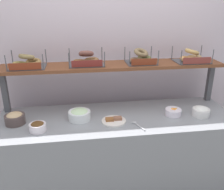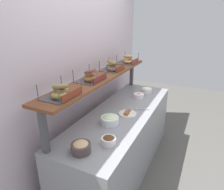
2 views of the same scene
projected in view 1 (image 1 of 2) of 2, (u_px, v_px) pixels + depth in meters
The scene contains 17 objects.
ground_plane at pixel (117, 190), 2.55m from camera, with size 8.00×8.00×0.00m, color #595651.
back_wall at pixel (109, 65), 2.62m from camera, with size 3.37×0.06×2.40m, color silver.
deli_counter at pixel (117, 156), 2.40m from camera, with size 2.17×0.70×0.85m, color gray.
shelf_riser_left at pixel (5, 92), 2.28m from camera, with size 0.05×0.05×0.40m, color #4C4C51.
shelf_riser_right at pixel (210, 82), 2.56m from camera, with size 0.05×0.05×0.40m, color #4C4C51.
upper_shelf at pixel (113, 66), 2.34m from camera, with size 2.13×0.32×0.03m, color brown.
bowl_scallion_spread at pixel (79, 115), 2.18m from camera, with size 0.20×0.20×0.10m.
bowl_cream_cheese at pixel (201, 111), 2.25m from camera, with size 0.16×0.16×0.09m.
bowl_hummus at pixel (15, 118), 2.11m from camera, with size 0.17×0.17×0.10m.
bowl_chocolate_spread at pixel (38, 126), 1.99m from camera, with size 0.14×0.14×0.08m.
bowl_fruit_salad at pixel (173, 112), 2.27m from camera, with size 0.15×0.15×0.07m.
serving_plate_white at pixel (114, 121), 2.15m from camera, with size 0.21×0.21×0.04m.
serving_spoon_near_plate at pixel (137, 124), 2.10m from camera, with size 0.09×0.17×0.01m.
bagel_basket_everything at pixel (27, 62), 2.20m from camera, with size 0.32×0.25×0.14m.
bagel_basket_cinnamon_raisin at pixel (86, 60), 2.29m from camera, with size 0.33×0.25×0.15m.
bagel_basket_poppy at pixel (141, 58), 2.35m from camera, with size 0.29×0.26×0.14m.
bagel_basket_sesame at pixel (191, 57), 2.40m from camera, with size 0.32×0.26×0.14m.
Camera 1 is at (-0.33, -1.99, 1.86)m, focal length 39.22 mm.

